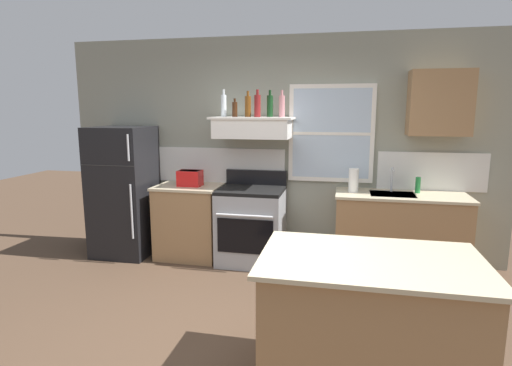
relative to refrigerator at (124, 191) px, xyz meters
The scene contains 19 objects.
ground_plane 2.77m from the refrigerator, 44.08° to the right, with size 16.00×16.00×0.00m, color #4C3828.
back_wall 2.04m from the refrigerator, 11.29° to the left, with size 5.40×0.11×2.70m.
refrigerator is the anchor object (origin of this frame).
counter_left_of_stove 0.92m from the refrigerator, ahead, with size 0.79×0.63×0.91m.
toaster 0.90m from the refrigerator, ahead, with size 0.30×0.20×0.19m.
stove_range 1.69m from the refrigerator, ahead, with size 0.76×0.69×1.09m.
range_hood_shelf 1.84m from the refrigerator, ahead, with size 0.96×0.52×0.24m.
bottle_clear_tall 1.69m from the refrigerator, ahead, with size 0.06×0.06×0.32m.
bottle_brown_stout 1.77m from the refrigerator, ahead, with size 0.06×0.06×0.21m.
bottle_amber_wine 1.91m from the refrigerator, ahead, with size 0.07×0.07×0.30m.
bottle_red_label_wine 2.02m from the refrigerator, ahead, with size 0.07×0.07×0.31m.
bottle_dark_green_wine 2.14m from the refrigerator, ahead, with size 0.07×0.07×0.31m.
bottle_rose_pink 2.26m from the refrigerator, ahead, with size 0.07×0.07×0.31m.
counter_right_with_sink 3.37m from the refrigerator, ahead, with size 1.43×0.63×0.91m.
sink_faucet 3.27m from the refrigerator, ahead, with size 0.03×0.17×0.28m.
paper_towel_roll 2.84m from the refrigerator, ahead, with size 0.11×0.11×0.27m, color white.
dish_soap_bottle 3.54m from the refrigerator, ahead, with size 0.06×0.06×0.18m, color #268C3F.
kitchen_island 3.59m from the refrigerator, 35.53° to the right, with size 1.40×0.90×0.91m.
upper_cabinet_right 3.86m from the refrigerator, ahead, with size 0.64×0.32×0.70m.
Camera 1 is at (0.81, -2.82, 1.84)m, focal length 29.02 mm.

